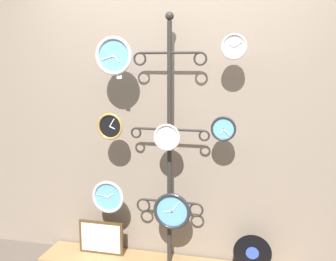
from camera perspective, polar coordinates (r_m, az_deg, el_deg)
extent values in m
cube|color=gray|center=(3.26, 0.88, 4.32)|extent=(4.40, 0.04, 2.80)
cylinder|color=#282623|center=(3.17, 0.21, -2.72)|extent=(0.04, 0.04, 2.01)
sphere|color=#282623|center=(3.11, 0.23, 16.28)|extent=(0.07, 0.07, 0.07)
cylinder|color=#282623|center=(3.12, -1.97, 11.20)|extent=(0.24, 0.02, 0.02)
torus|color=#282623|center=(3.16, -4.11, 10.33)|extent=(0.11, 0.02, 0.11)
cylinder|color=#282623|center=(3.07, 2.46, 11.23)|extent=(0.24, 0.02, 0.02)
torus|color=#282623|center=(3.05, 4.71, 10.35)|extent=(0.11, 0.02, 0.11)
cylinder|color=#282623|center=(3.17, -2.25, 0.25)|extent=(0.28, 0.02, 0.02)
torus|color=#282623|center=(3.22, -4.65, -0.32)|extent=(0.09, 0.02, 0.09)
cylinder|color=#282623|center=(3.11, 2.74, 0.05)|extent=(0.28, 0.02, 0.02)
torus|color=#282623|center=(3.09, 5.29, -0.74)|extent=(0.09, 0.02, 0.09)
cylinder|color=#282623|center=(3.32, -1.71, -10.11)|extent=(0.22, 0.02, 0.02)
torus|color=#282623|center=(3.36, -3.58, -10.77)|extent=(0.12, 0.02, 0.12)
cylinder|color=#282623|center=(3.27, 2.16, -10.42)|extent=(0.22, 0.02, 0.02)
torus|color=#282623|center=(3.27, 4.12, -11.42)|extent=(0.12, 0.02, 0.12)
cylinder|color=#60A8DB|center=(3.12, -7.80, 10.69)|extent=(0.27, 0.02, 0.27)
torus|color=silver|center=(3.10, -7.91, 10.69)|extent=(0.30, 0.03, 0.30)
cylinder|color=silver|center=(3.11, -7.91, 10.69)|extent=(0.02, 0.01, 0.02)
cube|color=silver|center=(3.10, -7.49, 10.29)|extent=(0.05, 0.00, 0.05)
cube|color=silver|center=(3.12, -8.80, 10.39)|extent=(0.10, 0.00, 0.04)
cylinder|color=silver|center=(2.95, 9.58, 11.91)|extent=(0.17, 0.02, 0.17)
torus|color=silver|center=(2.94, 9.56, 11.92)|extent=(0.19, 0.02, 0.19)
cylinder|color=silver|center=(2.94, 9.56, 11.92)|extent=(0.01, 0.01, 0.01)
cube|color=silver|center=(2.94, 9.21, 12.13)|extent=(0.04, 0.00, 0.03)
cube|color=silver|center=(2.93, 10.14, 12.24)|extent=(0.06, 0.00, 0.04)
cylinder|color=black|center=(3.18, -8.34, 0.63)|extent=(0.20, 0.02, 0.20)
torus|color=#A58438|center=(3.16, -8.44, 0.58)|extent=(0.22, 0.02, 0.22)
cylinder|color=#A58438|center=(3.16, -8.44, 0.58)|extent=(0.01, 0.01, 0.01)
cube|color=silver|center=(3.16, -8.08, 0.40)|extent=(0.05, 0.00, 0.03)
cube|color=silver|center=(3.15, -8.13, 1.15)|extent=(0.05, 0.00, 0.07)
cylinder|color=silver|center=(3.04, -0.11, -0.96)|extent=(0.19, 0.02, 0.19)
torus|color=silver|center=(3.03, -0.17, -1.01)|extent=(0.21, 0.02, 0.21)
cylinder|color=silver|center=(3.03, -0.17, -1.01)|extent=(0.01, 0.01, 0.01)
cube|color=silver|center=(3.03, -0.51, -0.73)|extent=(0.04, 0.00, 0.04)
cube|color=silver|center=(3.02, -0.13, -0.32)|extent=(0.01, 0.00, 0.08)
cylinder|color=#60A8DB|center=(3.00, 8.07, 0.27)|extent=(0.17, 0.02, 0.17)
torus|color=#262628|center=(2.98, 8.04, 0.23)|extent=(0.19, 0.02, 0.19)
cylinder|color=#262628|center=(2.98, 8.04, 0.23)|extent=(0.01, 0.01, 0.01)
cube|color=silver|center=(2.98, 7.84, -0.12)|extent=(0.03, 0.00, 0.04)
cube|color=silver|center=(2.98, 8.50, -0.24)|extent=(0.05, 0.00, 0.05)
cylinder|color=#60A8DB|center=(3.36, -8.62, -9.45)|extent=(0.25, 0.02, 0.25)
torus|color=silver|center=(3.35, -8.73, -9.53)|extent=(0.28, 0.03, 0.28)
cylinder|color=silver|center=(3.35, -8.72, -9.53)|extent=(0.02, 0.01, 0.02)
cube|color=silver|center=(3.33, -8.35, -9.28)|extent=(0.05, 0.00, 0.04)
cube|color=silver|center=(3.36, -9.51, -9.31)|extent=(0.10, 0.00, 0.03)
cylinder|color=#60A8DB|center=(3.22, 0.62, -11.56)|extent=(0.28, 0.02, 0.28)
torus|color=#262628|center=(3.21, 0.55, -11.67)|extent=(0.31, 0.03, 0.31)
cylinder|color=#262628|center=(3.21, 0.56, -11.66)|extent=(0.02, 0.01, 0.02)
cube|color=silver|center=(3.22, -0.03, -11.69)|extent=(0.07, 0.00, 0.02)
cube|color=silver|center=(3.19, 1.11, -10.98)|extent=(0.07, 0.00, 0.09)
cylinder|color=black|center=(3.35, 12.14, -16.98)|extent=(0.30, 0.01, 0.30)
cylinder|color=#334FB2|center=(3.35, 12.14, -17.01)|extent=(0.10, 0.00, 0.10)
cube|color=#4C381E|center=(3.60, -9.69, -15.06)|extent=(0.40, 0.02, 0.30)
cube|color=white|center=(3.59, -9.76, -15.13)|extent=(0.36, 0.00, 0.25)
cube|color=white|center=(3.10, -7.10, 7.72)|extent=(0.04, 0.00, 0.03)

